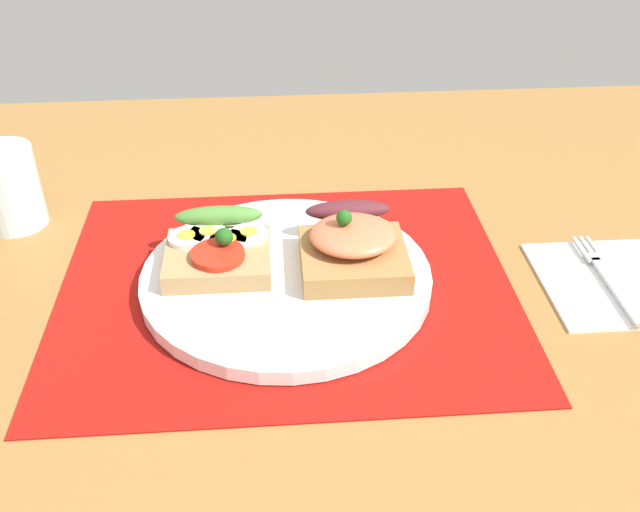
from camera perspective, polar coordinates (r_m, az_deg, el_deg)
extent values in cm
cube|color=olive|center=(65.39, -2.63, -3.52)|extent=(120.00, 90.00, 3.20)
cube|color=#9F120D|center=(64.33, -2.67, -2.29)|extent=(40.24, 32.94, 0.30)
cylinder|color=white|center=(63.85, -2.69, -1.71)|extent=(25.73, 25.73, 1.32)
cube|color=#A58152|center=(64.08, -8.10, -0.22)|extent=(9.23, 7.94, 1.78)
cylinder|color=red|center=(62.86, -8.10, 0.34)|extent=(4.66, 4.66, 0.60)
ellipsoid|color=#498035|center=(66.78, -8.07, 3.17)|extent=(8.12, 2.20, 1.80)
sphere|color=#1E5919|center=(62.77, -7.64, 1.53)|extent=(1.60, 1.60, 1.60)
cylinder|color=white|center=(65.27, -10.54, 1.43)|extent=(3.36, 3.36, 0.50)
cylinder|color=yellow|center=(65.10, -10.57, 1.67)|extent=(1.51, 1.51, 0.16)
cylinder|color=white|center=(65.50, -8.90, 1.74)|extent=(3.36, 3.36, 0.50)
cylinder|color=yellow|center=(65.32, -8.93, 1.98)|extent=(1.51, 1.51, 0.16)
cylinder|color=white|center=(64.23, -7.33, 1.17)|extent=(3.36, 3.36, 0.50)
cylinder|color=yellow|center=(64.05, -7.35, 1.42)|extent=(1.51, 1.51, 0.16)
cylinder|color=white|center=(64.96, -5.68, 1.71)|extent=(3.36, 3.36, 0.50)
cylinder|color=yellow|center=(64.78, -5.69, 1.96)|extent=(1.51, 1.51, 0.16)
cube|color=olive|center=(63.61, 2.64, -0.01)|extent=(9.29, 8.70, 2.04)
ellipsoid|color=#EB6F49|center=(62.82, 2.64, 1.68)|extent=(7.62, 6.96, 1.95)
ellipsoid|color=#542129|center=(66.55, 2.22, 3.66)|extent=(7.89, 2.20, 1.80)
sphere|color=#1E5919|center=(62.04, 1.93, 3.06)|extent=(1.40, 1.40, 1.40)
cube|color=white|center=(69.63, 22.22, -1.84)|extent=(12.70, 12.99, 0.60)
cube|color=#B7B7BC|center=(67.76, 22.48, -2.51)|extent=(0.80, 9.60, 0.32)
cube|color=#B7B7BC|center=(71.38, 20.94, -0.12)|extent=(1.50, 1.20, 0.32)
cube|color=#B7B7BC|center=(72.61, 19.90, 0.75)|extent=(0.32, 2.80, 0.32)
cube|color=#B7B7BC|center=(72.87, 20.37, 0.77)|extent=(0.32, 2.80, 0.32)
cube|color=#B7B7BC|center=(73.14, 20.83, 0.79)|extent=(0.32, 2.80, 0.32)
cylinder|color=silver|center=(77.50, -23.50, 5.01)|extent=(6.03, 6.03, 8.27)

